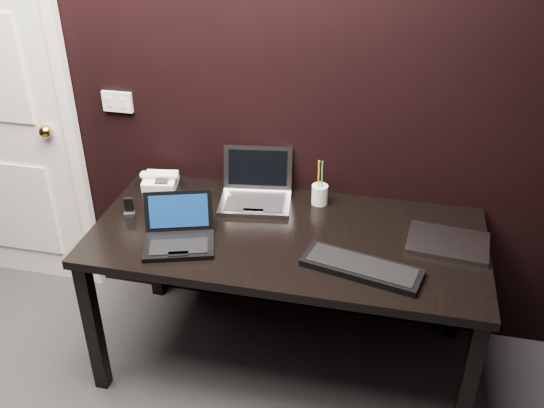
% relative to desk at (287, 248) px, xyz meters
% --- Properties ---
extents(wall_back, '(4.00, 0.00, 4.00)m').
position_rel_desk_xyz_m(wall_back, '(-0.30, 0.40, 0.64)').
color(wall_back, black).
rests_on(wall_back, ground).
extents(wall_switch, '(0.15, 0.02, 0.10)m').
position_rel_desk_xyz_m(wall_switch, '(-0.92, 0.39, 0.46)').
color(wall_switch, silver).
rests_on(wall_switch, wall_back).
extents(desk, '(1.70, 0.80, 0.74)m').
position_rel_desk_xyz_m(desk, '(0.00, 0.00, 0.00)').
color(desk, black).
rests_on(desk, ground).
extents(netbook, '(0.36, 0.34, 0.19)m').
position_rel_desk_xyz_m(netbook, '(-0.43, -0.17, 0.12)').
color(netbook, black).
rests_on(netbook, desk).
extents(silver_laptop, '(0.37, 0.34, 0.23)m').
position_rel_desk_xyz_m(silver_laptop, '(-0.20, 0.24, 0.12)').
color(silver_laptop, gray).
rests_on(silver_laptop, desk).
extents(ext_keyboard, '(0.50, 0.26, 0.03)m').
position_rel_desk_xyz_m(ext_keyboard, '(0.34, -0.19, 0.09)').
color(ext_keyboard, black).
rests_on(ext_keyboard, desk).
extents(closed_laptop, '(0.35, 0.27, 0.02)m').
position_rel_desk_xyz_m(closed_laptop, '(0.68, 0.06, 0.09)').
color(closed_laptop, gray).
rests_on(closed_laptop, desk).
extents(desk_phone, '(0.20, 0.17, 0.10)m').
position_rel_desk_xyz_m(desk_phone, '(-0.69, 0.27, 0.11)').
color(desk_phone, white).
rests_on(desk_phone, desk).
extents(mobile_phone, '(0.06, 0.05, 0.08)m').
position_rel_desk_xyz_m(mobile_phone, '(-0.73, -0.00, 0.11)').
color(mobile_phone, black).
rests_on(mobile_phone, desk).
extents(pen_cup, '(0.09, 0.09, 0.22)m').
position_rel_desk_xyz_m(pen_cup, '(0.10, 0.29, 0.13)').
color(pen_cup, white).
rests_on(pen_cup, desk).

